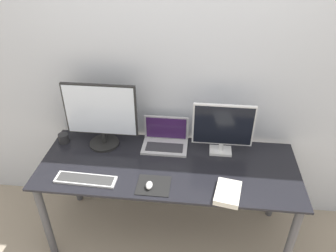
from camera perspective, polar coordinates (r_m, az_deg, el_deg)
name	(u,v)px	position (r m, az deg, el deg)	size (l,w,h in m)	color
wall_back	(174,79)	(2.52, 1.12, 8.24)	(7.00, 0.05, 2.50)	silver
desk	(168,176)	(2.50, 0.06, -8.78)	(1.90, 0.72, 0.75)	black
monitor_left	(101,115)	(2.53, -11.62, 1.90)	(0.55, 0.23, 0.53)	black
monitor_right	(223,128)	(2.45, 9.55, -0.26)	(0.45, 0.12, 0.42)	silver
laptop	(165,139)	(2.59, -0.47, -2.29)	(0.35, 0.22, 0.22)	#ADADB2
keyboard	(86,179)	(2.36, -14.15, -9.02)	(0.43, 0.13, 0.02)	silver
mousepad	(154,185)	(2.26, -2.54, -10.29)	(0.23, 0.20, 0.00)	black
mouse	(149,185)	(2.23, -3.31, -10.26)	(0.05, 0.07, 0.04)	silver
book	(228,193)	(2.22, 10.37, -11.38)	(0.20, 0.25, 0.04)	silver
mug	(64,138)	(2.76, -17.72, -2.04)	(0.08, 0.08, 0.08)	#262628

